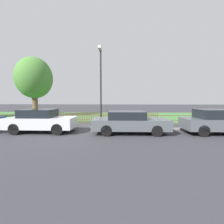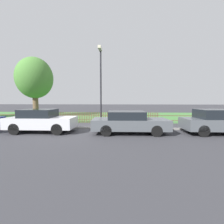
{
  "view_description": "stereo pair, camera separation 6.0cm",
  "coord_description": "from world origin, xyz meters",
  "px_view_note": "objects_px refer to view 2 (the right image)",
  "views": [
    {
      "loc": [
        2.83,
        -9.97,
        1.97
      ],
      "look_at": [
        2.28,
        1.0,
        1.1
      ],
      "focal_mm": 24.0,
      "sensor_mm": 36.0,
      "label": 1
    },
    {
      "loc": [
        2.89,
        -9.97,
        1.97
      ],
      "look_at": [
        2.28,
        1.0,
        1.1
      ],
      "focal_mm": 24.0,
      "sensor_mm": 36.0,
      "label": 2
    }
  ],
  "objects_px": {
    "parked_car_navy_estate": "(129,122)",
    "tree_behind_motorcycle": "(35,78)",
    "parked_car_red_compact": "(217,122)",
    "covered_motorcycle": "(131,117)",
    "street_lamp": "(101,78)",
    "parked_car_black_saloon": "(41,120)"
  },
  "relations": [
    {
      "from": "parked_car_navy_estate",
      "to": "tree_behind_motorcycle",
      "type": "relative_size",
      "value": 0.65
    },
    {
      "from": "parked_car_red_compact",
      "to": "covered_motorcycle",
      "type": "bearing_deg",
      "value": 146.83
    },
    {
      "from": "street_lamp",
      "to": "parked_car_navy_estate",
      "type": "bearing_deg",
      "value": -43.14
    },
    {
      "from": "parked_car_red_compact",
      "to": "covered_motorcycle",
      "type": "distance_m",
      "value": 5.58
    },
    {
      "from": "covered_motorcycle",
      "to": "street_lamp",
      "type": "relative_size",
      "value": 0.33
    },
    {
      "from": "parked_car_red_compact",
      "to": "covered_motorcycle",
      "type": "relative_size",
      "value": 2.12
    },
    {
      "from": "parked_car_black_saloon",
      "to": "tree_behind_motorcycle",
      "type": "relative_size",
      "value": 0.59
    },
    {
      "from": "tree_behind_motorcycle",
      "to": "street_lamp",
      "type": "relative_size",
      "value": 1.22
    },
    {
      "from": "tree_behind_motorcycle",
      "to": "street_lamp",
      "type": "xyz_separation_m",
      "value": [
        8.39,
        -6.15,
        -0.94
      ]
    },
    {
      "from": "parked_car_navy_estate",
      "to": "street_lamp",
      "type": "xyz_separation_m",
      "value": [
        -1.93,
        1.8,
        2.84
      ]
    },
    {
      "from": "covered_motorcycle",
      "to": "parked_car_black_saloon",
      "type": "bearing_deg",
      "value": -149.25
    },
    {
      "from": "parked_car_navy_estate",
      "to": "covered_motorcycle",
      "type": "height_order",
      "value": "parked_car_navy_estate"
    },
    {
      "from": "parked_car_red_compact",
      "to": "street_lamp",
      "type": "height_order",
      "value": "street_lamp"
    },
    {
      "from": "parked_car_red_compact",
      "to": "tree_behind_motorcycle",
      "type": "xyz_separation_m",
      "value": [
        -15.39,
        7.85,
        3.74
      ]
    },
    {
      "from": "parked_car_black_saloon",
      "to": "tree_behind_motorcycle",
      "type": "height_order",
      "value": "tree_behind_motorcycle"
    },
    {
      "from": "parked_car_navy_estate",
      "to": "covered_motorcycle",
      "type": "bearing_deg",
      "value": 82.32
    },
    {
      "from": "parked_car_black_saloon",
      "to": "covered_motorcycle",
      "type": "bearing_deg",
      "value": 26.95
    },
    {
      "from": "parked_car_navy_estate",
      "to": "street_lamp",
      "type": "bearing_deg",
      "value": 135.44
    },
    {
      "from": "parked_car_black_saloon",
      "to": "parked_car_navy_estate",
      "type": "relative_size",
      "value": 0.9
    },
    {
      "from": "parked_car_red_compact",
      "to": "street_lamp",
      "type": "distance_m",
      "value": 7.72
    },
    {
      "from": "parked_car_navy_estate",
      "to": "parked_car_red_compact",
      "type": "height_order",
      "value": "parked_car_red_compact"
    },
    {
      "from": "tree_behind_motorcycle",
      "to": "street_lamp",
      "type": "bearing_deg",
      "value": -36.22
    }
  ]
}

